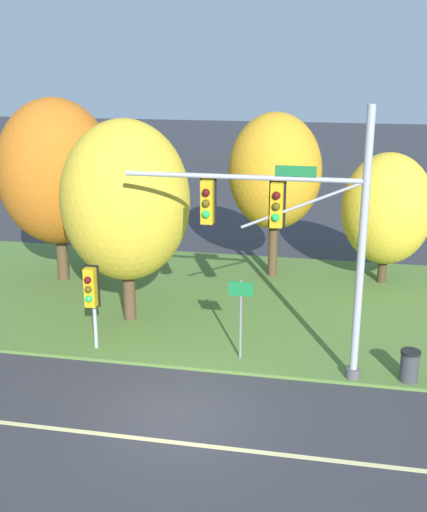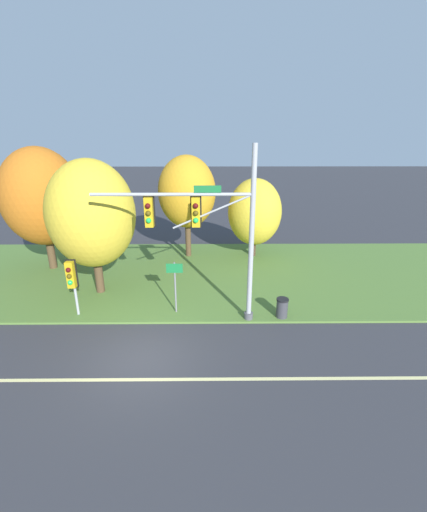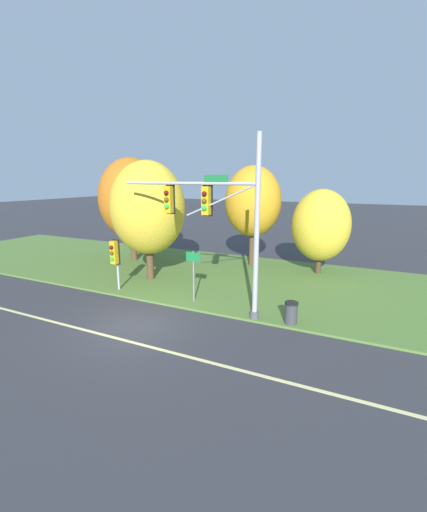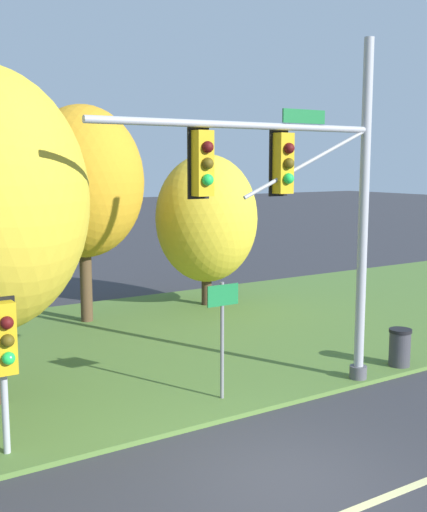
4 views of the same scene
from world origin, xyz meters
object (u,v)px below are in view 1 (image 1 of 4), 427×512
(route_sign_post, at_px, (241,308))
(trash_bin, at_px, (409,366))
(traffic_signal_mast, at_px, (297,227))
(tree_behind_signpost, at_px, (275,172))
(tree_nearest_road, at_px, (56,172))
(pedestrian_signal_near_kerb, at_px, (91,291))
(tree_left_of_mast, at_px, (125,201))
(tree_mid_verge, at_px, (387,209))

(route_sign_post, xyz_separation_m, trash_bin, (4.92, -0.51, -1.17))
(traffic_signal_mast, xyz_separation_m, tree_behind_signpost, (-1.52, 8.64, 0.01))
(tree_nearest_road, distance_m, trash_bin, 15.18)
(route_sign_post, distance_m, tree_nearest_road, 10.50)
(traffic_signal_mast, bearing_deg, tree_behind_signpost, 99.97)
(pedestrian_signal_near_kerb, bearing_deg, tree_left_of_mast, 83.33)
(traffic_signal_mast, distance_m, tree_nearest_road, 11.83)
(trash_bin, bearing_deg, pedestrian_signal_near_kerb, 178.98)
(tree_left_of_mast, bearing_deg, route_sign_post, -28.18)
(tree_mid_verge, bearing_deg, tree_nearest_road, -170.33)
(tree_behind_signpost, bearing_deg, tree_left_of_mast, -127.55)
(tree_nearest_road, bearing_deg, traffic_signal_mast, -32.91)
(tree_nearest_road, bearing_deg, tree_behind_signpost, 14.70)
(pedestrian_signal_near_kerb, bearing_deg, tree_mid_verge, 42.20)
(tree_mid_verge, relative_size, trash_bin, 5.69)
(trash_bin, bearing_deg, tree_left_of_mast, 163.06)
(route_sign_post, relative_size, tree_behind_signpost, 0.37)
(trash_bin, bearing_deg, route_sign_post, 174.07)
(traffic_signal_mast, relative_size, tree_nearest_road, 1.04)
(pedestrian_signal_near_kerb, xyz_separation_m, tree_mid_verge, (9.17, 8.32, 1.10))
(pedestrian_signal_near_kerb, relative_size, tree_behind_signpost, 0.41)
(tree_nearest_road, xyz_separation_m, tree_left_of_mast, (4.04, -3.49, -0.24))
(pedestrian_signal_near_kerb, relative_size, tree_mid_verge, 0.52)
(traffic_signal_mast, xyz_separation_m, tree_left_of_mast, (-5.90, 2.94, -0.16))
(pedestrian_signal_near_kerb, xyz_separation_m, trash_bin, (9.50, -0.17, -1.48))
(route_sign_post, bearing_deg, trash_bin, -5.93)
(route_sign_post, height_order, tree_left_of_mast, tree_left_of_mast)
(traffic_signal_mast, bearing_deg, tree_left_of_mast, 153.52)
(tree_left_of_mast, relative_size, tree_mid_verge, 1.31)
(traffic_signal_mast, distance_m, trash_bin, 5.11)
(trash_bin, bearing_deg, tree_mid_verge, 92.20)
(tree_left_of_mast, bearing_deg, tree_behind_signpost, 52.45)
(tree_behind_signpost, relative_size, trash_bin, 7.26)
(tree_nearest_road, bearing_deg, pedestrian_signal_near_kerb, -58.65)
(traffic_signal_mast, xyz_separation_m, tree_nearest_road, (-9.93, 6.43, 0.08))
(tree_left_of_mast, bearing_deg, tree_mid_verge, 32.69)
(traffic_signal_mast, height_order, tree_left_of_mast, traffic_signal_mast)
(tree_nearest_road, bearing_deg, trash_bin, -25.43)
(tree_behind_signpost, relative_size, tree_mid_verge, 1.28)
(pedestrian_signal_near_kerb, xyz_separation_m, tree_nearest_road, (-3.73, 6.12, 2.51))
(traffic_signal_mast, height_order, tree_nearest_road, traffic_signal_mast)
(traffic_signal_mast, xyz_separation_m, route_sign_post, (-1.63, 0.65, -2.74))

